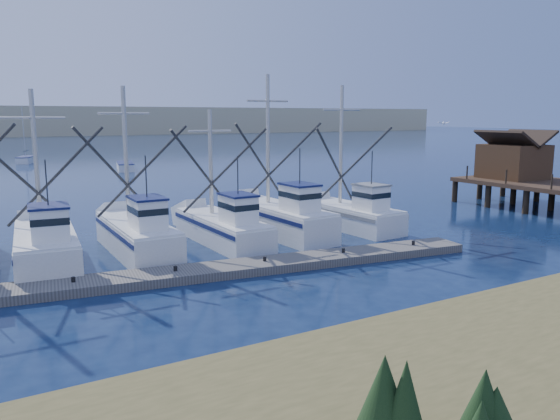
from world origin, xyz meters
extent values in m
plane|color=#0D1A3A|center=(0.00, 0.00, 0.00)|extent=(500.00, 500.00, 0.00)
cube|color=#68635D|center=(-7.84, 5.93, 0.19)|extent=(28.61, 5.51, 0.38)
cube|color=#4C331E|center=(21.50, 12.00, 3.30)|extent=(4.00, 4.00, 2.60)
cube|color=tan|center=(0.00, 210.00, 5.00)|extent=(360.00, 60.00, 10.00)
cube|color=white|center=(-12.21, 10.96, 0.74)|extent=(3.23, 7.76, 1.48)
cube|color=white|center=(-12.21, 9.02, 2.23)|extent=(1.64, 1.97, 1.50)
cylinder|color=#B7B2A8|center=(-12.21, 12.25, 4.73)|extent=(0.22, 0.22, 6.49)
cube|color=white|center=(-8.00, 11.13, 0.75)|extent=(2.38, 7.91, 1.50)
cube|color=white|center=(-8.00, 9.11, 2.25)|extent=(1.36, 1.93, 1.50)
cylinder|color=#B7B2A8|center=(-8.00, 12.47, 4.87)|extent=(0.22, 0.22, 6.73)
cube|color=white|center=(-3.37, 11.16, 0.66)|extent=(2.42, 8.00, 1.31)
cube|color=white|center=(-3.37, 9.12, 2.06)|extent=(1.35, 1.96, 1.50)
cylinder|color=#B7B2A8|center=(-3.37, 12.52, 4.21)|extent=(0.22, 0.22, 5.80)
cube|color=white|center=(0.31, 11.29, 0.80)|extent=(2.77, 8.31, 1.59)
cube|color=white|center=(0.31, 9.19, 2.34)|extent=(1.48, 2.06, 1.50)
cylinder|color=#B7B2A8|center=(0.31, 12.69, 5.35)|extent=(0.22, 0.22, 7.52)
cube|color=white|center=(4.96, 10.66, 0.65)|extent=(2.88, 7.10, 1.31)
cube|color=white|center=(4.96, 8.88, 2.06)|extent=(1.52, 1.78, 1.50)
cylinder|color=#B7B2A8|center=(4.96, 11.85, 4.94)|extent=(0.22, 0.22, 7.27)
cube|color=white|center=(2.43, 53.91, 0.45)|extent=(2.99, 6.44, 0.90)
cylinder|color=#B7B2A8|center=(2.43, 54.21, 4.50)|extent=(0.12, 0.12, 7.20)
cube|color=white|center=(-7.34, 71.48, 0.45)|extent=(3.14, 5.07, 0.90)
cylinder|color=#B7B2A8|center=(-7.34, 71.78, 4.50)|extent=(0.12, 0.12, 7.20)
sphere|color=white|center=(12.40, 10.68, 6.29)|extent=(0.18, 0.18, 0.18)
cube|color=white|center=(12.13, 10.68, 6.31)|extent=(0.45, 0.11, 0.12)
cube|color=white|center=(12.67, 10.68, 6.31)|extent=(0.45, 0.11, 0.12)
camera|label=1|loc=(-15.09, -15.29, 6.76)|focal=35.00mm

